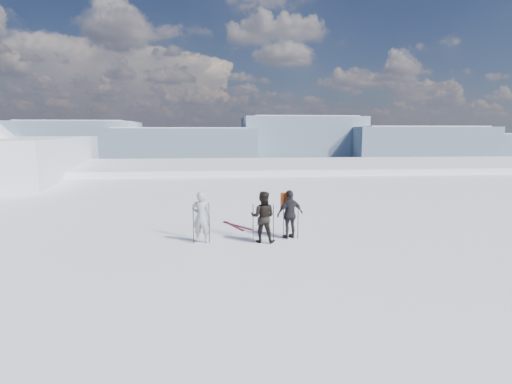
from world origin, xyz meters
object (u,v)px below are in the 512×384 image
skier_dark (263,217)px  skis_loose (235,226)px  skier_pack (290,214)px  skier_grey (201,217)px

skier_dark → skis_loose: size_ratio=1.01×
skis_loose → skier_pack: bearing=-47.8°
skier_dark → skier_pack: skier_dark is taller
skier_pack → skier_dark: bearing=2.7°
skier_grey → skier_pack: size_ratio=1.02×
skier_grey → skier_dark: skier_grey is taller
skier_grey → skier_dark: bearing=-170.3°
skier_dark → skier_pack: (0.94, 0.38, -0.01)m
skier_pack → skis_loose: skier_pack is taller
skier_dark → skis_loose: 2.50m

